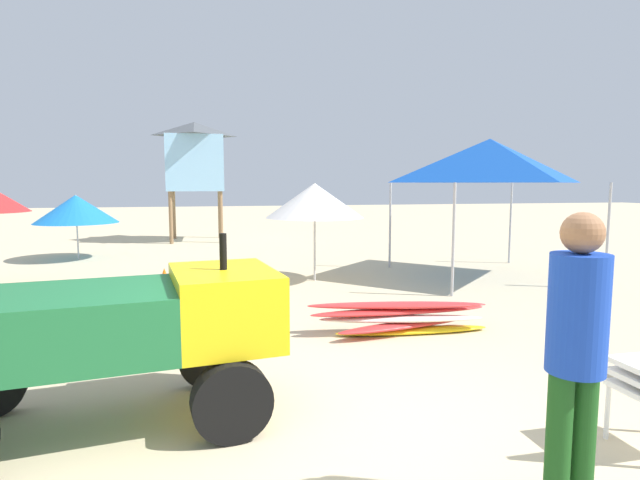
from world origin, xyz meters
TOP-DOWN VIEW (x-y plane):
  - ground at (0.00, 0.00)m, footprint 80.00×80.00m
  - utility_cart at (-1.62, 0.55)m, footprint 2.69×1.60m
  - surfboard_pile at (1.46, 2.40)m, footprint 2.36×0.73m
  - lifeguard_near_left at (1.06, -1.17)m, footprint 0.32×0.32m
  - popup_canopy at (4.61, 5.77)m, footprint 3.09×3.09m
  - lifeguard_tower at (-1.29, 13.92)m, footprint 1.98×1.98m
  - beach_umbrella_mid at (1.10, 6.12)m, footprint 1.91×1.91m
  - beach_umbrella_far at (-4.15, 10.23)m, footprint 2.02×2.02m
  - traffic_cone_near at (-1.68, 5.32)m, footprint 0.34×0.34m
  - cooler_box at (-0.98, 2.82)m, footprint 0.49×0.39m

SIDE VIEW (x-z plane):
  - ground at x=0.00m, z-range 0.00..0.00m
  - cooler_box at x=-0.98m, z-range 0.00..0.41m
  - surfboard_pile at x=1.46m, z-range 0.01..0.41m
  - traffic_cone_near at x=-1.68m, z-range 0.00..0.48m
  - utility_cart at x=-1.62m, z-range 0.03..1.53m
  - lifeguard_near_left at x=1.06m, z-range 0.14..1.89m
  - beach_umbrella_far at x=-4.15m, z-range 0.46..2.08m
  - beach_umbrella_mid at x=1.10m, z-range 0.62..2.54m
  - popup_canopy at x=4.61m, z-range 0.96..3.75m
  - lifeguard_tower at x=-1.29m, z-range 0.84..4.75m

